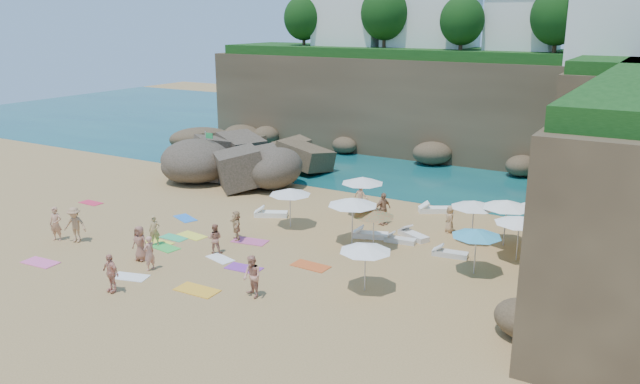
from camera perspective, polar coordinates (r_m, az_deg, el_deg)
The scene contains 52 objects.
ground at distance 33.66m, azimuth -5.54°, elevation -4.01°, with size 120.00×120.00×0.00m, color tan.
seawater at distance 59.72m, azimuth 11.55°, elevation 4.50°, with size 120.00×120.00×0.00m, color #0C4751.
cliff_back at distance 53.77m, azimuth 12.04°, elevation 7.57°, with size 44.00×8.00×8.00m, color brown.
rock_promontory at distance 52.35m, azimuth -5.10°, elevation 3.19°, with size 12.00×7.00×2.00m, color brown, non-canonical shape.
clifftop_buildings at distance 53.72m, azimuth 13.78°, elevation 15.22°, with size 28.48×9.48×7.00m.
clifftop_trees at distance 47.19m, azimuth 13.65°, elevation 15.24°, with size 35.60×23.82×4.40m.
marina_masts at distance 66.32m, azimuth -2.03°, elevation 8.53°, with size 3.10×0.10×6.00m.
rock_outcrop at distance 45.43m, azimuth -7.26°, elevation 1.18°, with size 8.22×6.17×3.29m, color brown, non-canonical shape.
flag_pole at distance 45.28m, azimuth -10.25°, elevation 3.89°, with size 0.68×0.07×3.49m.
parasol_0 at distance 36.31m, azimuth 3.91°, elevation 1.09°, with size 2.50×2.50×2.36m.
parasol_1 at distance 32.94m, azimuth 13.90°, elevation -1.07°, with size 2.38×2.38×2.25m.
parasol_2 at distance 31.03m, azimuth 17.79°, elevation -2.43°, with size 2.37×2.37×2.25m.
parasol_3 at distance 36.05m, azimuth 22.35°, elevation -0.04°, with size 2.61×2.61×2.46m.
parasol_4 at distance 33.32m, azimuth 19.78°, elevation -1.08°, with size 2.56×2.56×2.42m.
parasol_5 at distance 34.40m, azimuth -2.76°, elevation 0.04°, with size 2.34×2.34×2.22m.
parasol_6 at distance 31.32m, azimuth 4.95°, elevation -1.97°, with size 2.11×2.11×2.00m.
parasol_8 at distance 32.86m, azimuth 16.71°, elevation -1.04°, with size 2.56×2.56×2.42m.
parasol_9 at distance 31.80m, azimuth 3.01°, elevation -0.88°, with size 2.59×2.59×2.45m.
parasol_10 at distance 28.94m, azimuth 14.13°, elevation -3.63°, with size 2.28×2.28×2.15m.
parasol_11 at distance 26.43m, azimuth 4.18°, elevation -5.09°, with size 2.25×2.25×2.13m.
lounger_0 at distance 36.74m, azimuth -4.50°, elevation -2.03°, with size 1.93×0.64×0.30m, color white.
lounger_1 at distance 33.47m, azimuth 8.54°, elevation -3.97°, with size 1.85×0.62×0.29m, color white.
lounger_2 at distance 38.03m, azimuth 10.54°, elevation -1.62°, with size 2.04×0.68×0.32m, color white.
lounger_3 at distance 32.76m, azimuth 7.34°, elevation -4.40°, with size 1.62×0.54×0.25m, color silver.
lounger_4 at distance 31.33m, azimuth 11.81°, elevation -5.56°, with size 1.72×0.57×0.27m, color silver.
lounger_5 at distance 33.30m, azimuth 4.63°, elevation -3.94°, with size 1.87×0.62×0.29m, color white.
towel_1 at distance 32.81m, azimuth -24.20°, elevation -5.90°, with size 1.78×0.89×0.03m, color pink.
towel_2 at distance 27.60m, azimuth -11.17°, elevation -8.79°, with size 1.92×0.96×0.03m, color yellow.
towel_3 at distance 32.83m, azimuth -14.04°, elevation -4.92°, with size 1.66×0.83×0.03m, color green.
towel_4 at distance 34.19m, azimuth -11.63°, elevation -3.93°, with size 1.65×0.82×0.03m, color #FEF543.
towel_5 at distance 29.65m, azimuth -16.98°, elevation -7.43°, with size 1.65×0.82×0.03m, color white.
towel_6 at distance 29.53m, azimuth -6.98°, elevation -6.93°, with size 1.71×0.85×0.03m, color purple.
towel_7 at distance 41.87m, azimuth -20.20°, elevation -0.94°, with size 1.51×0.75×0.03m, color #E42849.
towel_8 at distance 37.17m, azimuth -12.22°, elevation -2.36°, with size 1.62×0.81×0.03m, color #2A7AE4.
towel_9 at distance 32.89m, azimuth -6.42°, elevation -4.49°, with size 1.85×0.92×0.03m, color #CD508B.
towel_10 at distance 29.57m, azimuth -0.87°, elevation -6.77°, with size 1.80×0.90×0.03m, color #DA5722.
towel_11 at distance 34.09m, azimuth -13.20°, elevation -4.09°, with size 1.50×0.75×0.03m, color #36BE76.
towel_12 at distance 33.56m, azimuth -14.60°, elevation -4.50°, with size 1.64×0.82×0.03m, color #F7ED41.
towel_13 at distance 30.81m, azimuth -9.11°, elevation -6.03°, with size 1.48×0.74×0.03m, color white.
person_stand_0 at distance 35.38m, azimuth -23.01°, elevation -2.70°, with size 0.66×0.43×1.81m, color tan.
person_stand_1 at distance 31.33m, azimuth -9.59°, elevation -4.21°, with size 0.74×0.57×1.52m, color #B37359.
person_stand_2 at distance 38.50m, azimuth 3.76°, elevation -0.26°, with size 0.96×0.40×1.48m, color #E1A280.
person_stand_3 at distance 35.17m, azimuth 5.77°, elevation -1.55°, with size 1.09×0.45×1.86m, color #A97754.
person_stand_4 at distance 34.55m, azimuth 11.79°, elevation -2.44°, with size 0.73×0.40×1.50m, color tan.
person_stand_5 at distance 43.45m, azimuth -6.54°, elevation 1.79°, with size 1.72×0.50×1.86m, color #A36951.
person_stand_6 at distance 29.92m, azimuth -15.35°, elevation -5.42°, with size 0.60×0.39×1.65m, color tan.
person_lie_0 at distance 34.90m, azimuth -21.38°, elevation -3.91°, with size 1.20×1.86×0.50m, color tan.
person_lie_1 at distance 28.31m, azimuth -18.48°, elevation -8.28°, with size 0.99×1.68×0.41m, color #E39A81.
person_lie_2 at distance 31.37m, azimuth -16.04°, elevation -5.64°, with size 0.83×1.70×0.45m, color #955E4A.
person_lie_3 at distance 33.16m, azimuth -7.63°, elevation -4.01°, with size 1.44×1.56×0.41m, color tan.
person_lie_4 at distance 33.19m, azimuth -14.82°, elevation -4.44°, with size 0.56×1.54×0.37m, color tan.
person_lie_5 at distance 26.51m, azimuth -6.19°, elevation -8.87°, with size 0.87×1.79×0.68m, color tan.
Camera 1 is at (18.73, -25.56, 11.35)m, focal length 35.00 mm.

